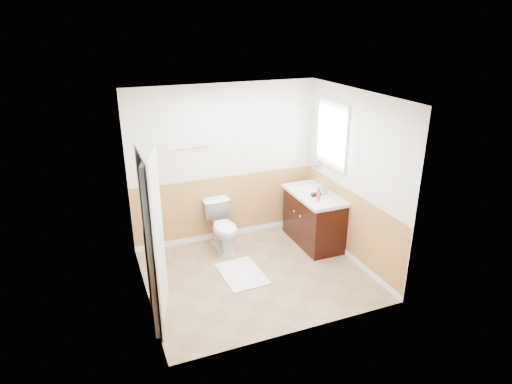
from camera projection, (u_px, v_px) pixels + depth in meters
name	position (u px, v px, depth m)	size (l,w,h in m)	color
floor	(256.00, 274.00, 6.20)	(3.00, 3.00, 0.00)	#8C7051
ceiling	(256.00, 96.00, 5.28)	(3.00, 3.00, 0.00)	white
wall_back	(225.00, 164.00, 6.86)	(3.00, 3.00, 0.00)	silver
wall_front	(302.00, 235.00, 4.61)	(3.00, 3.00, 0.00)	silver
wall_left	(139.00, 210.00, 5.22)	(3.00, 3.00, 0.00)	silver
wall_right	(353.00, 178.00, 6.25)	(3.00, 3.00, 0.00)	silver
wainscot_back	(227.00, 208.00, 7.12)	(3.00, 3.00, 0.00)	tan
wainscot_front	(299.00, 294.00, 4.90)	(3.00, 3.00, 0.00)	tan
wainscot_left	(146.00, 264.00, 5.50)	(2.60, 2.60, 0.00)	tan
wainscot_right	(349.00, 225.00, 6.53)	(2.60, 2.60, 0.00)	tan
toilet	(223.00, 227.00, 6.77)	(0.42, 0.74, 0.75)	white
bath_mat	(242.00, 274.00, 6.19)	(0.55, 0.80, 0.02)	silver
vanity_cabinet	(314.00, 220.00, 6.95)	(0.55, 1.10, 0.80)	black
vanity_knob_left	(300.00, 216.00, 6.71)	(0.03, 0.03, 0.03)	silver
vanity_knob_right	(294.00, 211.00, 6.88)	(0.03, 0.03, 0.03)	silver
countertop	(314.00, 195.00, 6.79)	(0.60, 1.15, 0.05)	silver
sink_basin	(310.00, 189.00, 6.91)	(0.36, 0.36, 0.02)	white
faucet	(321.00, 184.00, 6.95)	(0.02, 0.02, 0.14)	silver
lotion_bottle	(318.00, 194.00, 6.48)	(0.05, 0.05, 0.22)	#C93451
soap_dispenser	(325.00, 188.00, 6.73)	(0.09, 0.09, 0.20)	gray
hair_dryer_body	(316.00, 194.00, 6.66)	(0.07, 0.07, 0.14)	black
hair_dryer_handle	(314.00, 196.00, 6.67)	(0.03, 0.03, 0.07)	black
mirror_panel	(315.00, 140.00, 7.08)	(0.02, 0.35, 0.90)	silver
window_frame	(332.00, 135.00, 6.57)	(0.04, 0.80, 1.00)	white
window_glass	(333.00, 135.00, 6.57)	(0.01, 0.70, 0.90)	white
door	(156.00, 242.00, 4.95)	(0.05, 0.80, 2.04)	white
door_frame	(149.00, 242.00, 4.92)	(0.02, 0.92, 2.10)	white
door_knob	(157.00, 234.00, 5.28)	(0.06, 0.06, 0.06)	silver
towel_bar	(190.00, 147.00, 6.49)	(0.02, 0.02, 0.62)	silver
tp_holder_bar	(222.00, 199.00, 6.96)	(0.02, 0.02, 0.14)	silver
tp_roll	(222.00, 199.00, 6.96)	(0.11, 0.11, 0.10)	white
tp_sheet	(222.00, 205.00, 7.00)	(0.10, 0.01, 0.16)	white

